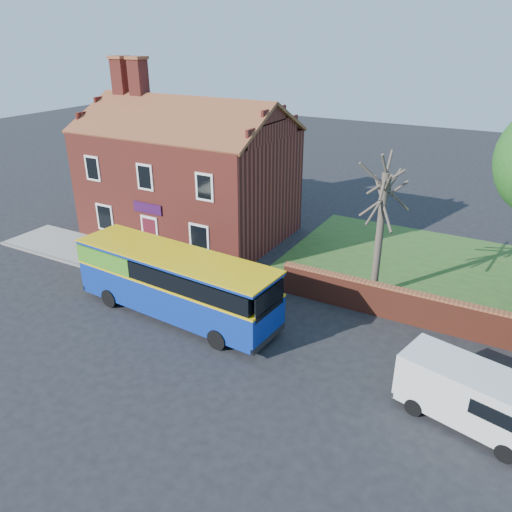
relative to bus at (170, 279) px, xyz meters
The scene contains 7 objects.
ground 3.52m from the bus, 57.28° to the right, with size 120.00×120.00×0.00m, color black.
pavement 6.43m from the bus, 149.31° to the left, with size 18.00×3.50×0.12m, color gray.
kerb 5.77m from the bus, 165.11° to the left, with size 18.00×0.15×0.14m, color slate.
shop_building 10.54m from the bus, 121.03° to the left, with size 12.30×8.13×10.50m.
bus is the anchor object (origin of this frame).
van_near 13.14m from the bus, ahead, with size 4.99×2.93×2.06m.
bare_tree 10.06m from the bus, 39.38° to the left, with size 2.54×3.02×6.77m.
Camera 1 is at (11.55, -13.14, 11.97)m, focal length 35.00 mm.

